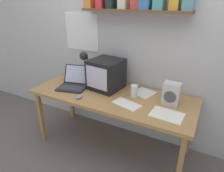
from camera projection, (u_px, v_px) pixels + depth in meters
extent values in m
plane|color=#675E59|center=(112.00, 145.00, 2.47)|extent=(12.00, 12.00, 0.00)
cube|color=silver|center=(129.00, 33.00, 2.27)|extent=(5.60, 0.06, 2.60)
cube|color=white|center=(82.00, 32.00, 2.52)|extent=(0.49, 0.01, 0.46)
cube|color=brown|center=(134.00, 11.00, 2.03)|extent=(1.16, 0.18, 0.02)
cube|color=orange|center=(90.00, 0.00, 2.23)|extent=(0.09, 0.16, 0.16)
cube|color=teal|center=(160.00, 1.00, 1.89)|extent=(0.09, 0.16, 0.17)
cube|color=#5698A9|center=(189.00, 1.00, 1.80)|extent=(0.10, 0.12, 0.16)
cube|color=#B2824C|center=(112.00, 96.00, 2.19)|extent=(1.79, 0.72, 0.03)
cube|color=#B2824C|center=(41.00, 117.00, 2.45)|extent=(0.04, 0.05, 0.67)
cube|color=#B2824C|center=(180.00, 165.00, 1.74)|extent=(0.04, 0.05, 0.67)
cube|color=#B2824C|center=(72.00, 97.00, 2.93)|extent=(0.04, 0.05, 0.67)
cube|color=#B2824C|center=(190.00, 129.00, 2.22)|extent=(0.04, 0.05, 0.67)
cube|color=black|center=(106.00, 74.00, 2.28)|extent=(0.38, 0.38, 0.34)
cube|color=silver|center=(96.00, 78.00, 2.14)|extent=(0.28, 0.04, 0.24)
cube|color=#232326|center=(72.00, 88.00, 2.32)|extent=(0.36, 0.29, 0.02)
cube|color=#38383A|center=(71.00, 88.00, 2.30)|extent=(0.29, 0.18, 0.00)
cube|color=#232326|center=(77.00, 74.00, 2.41)|extent=(0.33, 0.17, 0.21)
cube|color=silver|center=(77.00, 74.00, 2.41)|extent=(0.30, 0.16, 0.19)
cylinder|color=#232326|center=(89.00, 80.00, 2.54)|extent=(0.11, 0.11, 0.01)
cylinder|color=#232326|center=(88.00, 68.00, 2.47)|extent=(0.02, 0.02, 0.32)
sphere|color=#232326|center=(84.00, 56.00, 2.36)|extent=(0.10, 0.10, 0.10)
cylinder|color=white|center=(134.00, 91.00, 2.11)|extent=(0.07, 0.07, 0.13)
cylinder|color=#4CC656|center=(134.00, 92.00, 2.12)|extent=(0.07, 0.07, 0.09)
cube|color=silver|center=(171.00, 94.00, 1.94)|extent=(0.16, 0.11, 0.23)
cylinder|color=#4C4C51|center=(170.00, 97.00, 1.90)|extent=(0.12, 0.01, 0.12)
ellipsoid|color=gray|center=(79.00, 96.00, 2.10)|extent=(0.07, 0.11, 0.03)
cube|color=white|center=(127.00, 104.00, 1.99)|extent=(0.31, 0.21, 0.00)
cube|color=white|center=(167.00, 115.00, 1.80)|extent=(0.30, 0.22, 0.00)
cube|color=white|center=(144.00, 93.00, 2.22)|extent=(0.27, 0.27, 0.00)
cube|color=silver|center=(76.00, 78.00, 2.61)|extent=(0.30, 0.18, 0.00)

